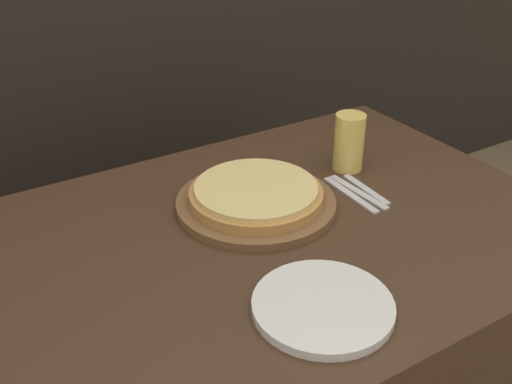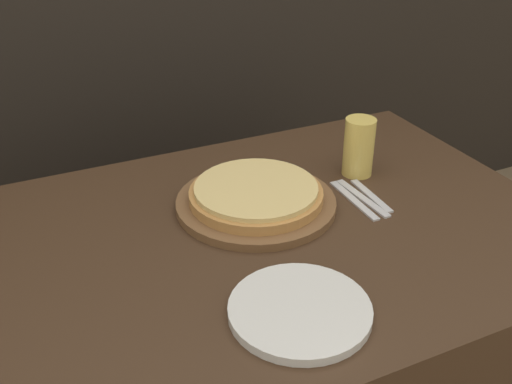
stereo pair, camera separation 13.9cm
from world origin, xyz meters
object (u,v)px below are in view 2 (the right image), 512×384
object	(u,v)px
spoon	(371,196)
beer_glass	(359,145)
pizza_on_board	(256,198)
fork	(354,200)
dinner_plate	(300,310)
dinner_knife	(362,198)

from	to	relation	value
spoon	beer_glass	bearing A→B (deg)	73.34
pizza_on_board	fork	distance (m)	0.24
dinner_plate	spoon	distance (m)	0.47
pizza_on_board	spoon	size ratio (longest dim) A/B	2.25
dinner_knife	pizza_on_board	bearing A→B (deg)	163.10
pizza_on_board	dinner_plate	xyz separation A→B (m)	(-0.09, -0.37, -0.02)
beer_glass	spoon	size ratio (longest dim) A/B	0.90
beer_glass	dinner_knife	xyz separation A→B (m)	(-0.06, -0.12, -0.08)
spoon	pizza_on_board	bearing A→B (deg)	164.57
dinner_plate	fork	distance (m)	0.43
beer_glass	dinner_plate	xyz separation A→B (m)	(-0.40, -0.42, -0.07)
beer_glass	spoon	distance (m)	0.15
dinner_plate	beer_glass	bearing A→B (deg)	46.48
pizza_on_board	beer_glass	xyz separation A→B (m)	(0.31, 0.04, 0.06)
pizza_on_board	beer_glass	distance (m)	0.32
dinner_plate	fork	bearing A→B (deg)	43.91
pizza_on_board	fork	xyz separation A→B (m)	(0.22, -0.08, -0.02)
beer_glass	fork	distance (m)	0.17
dinner_knife	spoon	distance (m)	0.03
fork	spoon	world-z (taller)	same
pizza_on_board	dinner_knife	world-z (taller)	pizza_on_board
beer_glass	spoon	world-z (taller)	beer_glass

